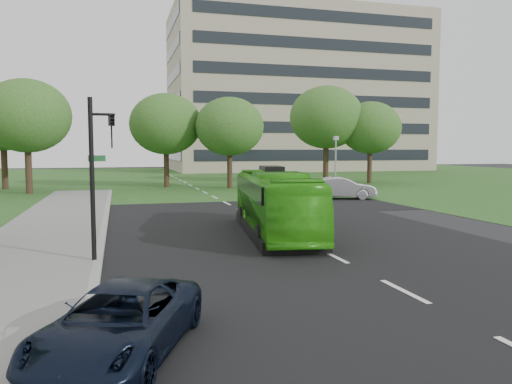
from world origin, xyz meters
TOP-DOWN VIEW (x-y plane):
  - ground at (0.00, 0.00)m, footprint 160.00×160.00m
  - street_surfaces at (-0.38, 22.75)m, footprint 120.00×120.00m
  - office_building at (21.96, 61.96)m, footprint 40.10×20.10m
  - tree_park_a at (-12.97, 24.58)m, footprint 6.48×6.48m
  - tree_park_b at (-2.36, 28.23)m, footprint 6.28×6.28m
  - tree_park_c at (2.79, 25.75)m, footprint 5.87×5.87m
  - tree_park_d at (13.41, 29.62)m, footprint 7.23×7.23m
  - tree_park_e at (17.59, 28.45)m, footprint 6.03×6.03m
  - tree_park_f at (-15.66, 29.75)m, footprint 6.67×6.67m
  - bus at (-0.50, 2.47)m, footprint 3.24×9.17m
  - sedan at (8.08, 14.66)m, footprint 4.80×2.84m
  - suv at (-6.50, -8.00)m, footprint 3.33×4.48m
  - traffic_light at (-7.05, -1.10)m, footprint 0.79×0.24m
  - camera_pole at (10.00, 19.86)m, footprint 0.37×0.32m

SIDE VIEW (x-z plane):
  - ground at x=0.00m, z-range 0.00..0.00m
  - street_surfaces at x=-0.38m, z-range -0.05..0.10m
  - suv at x=-6.50m, z-range 0.00..1.13m
  - sedan at x=8.08m, z-range 0.00..1.49m
  - bus at x=-0.50m, z-range 0.00..2.50m
  - camera_pole at x=10.00m, z-range 0.64..5.01m
  - traffic_light at x=-7.05m, z-range 0.42..5.28m
  - tree_park_c at x=2.79m, z-range 1.39..9.19m
  - tree_park_e at x=17.59m, z-range 1.44..9.48m
  - tree_park_b at x=-2.36m, z-range 1.44..9.67m
  - tree_park_a at x=-12.97m, z-range 1.54..10.14m
  - tree_park_f at x=-15.66m, z-range 1.60..10.51m
  - tree_park_d at x=13.41m, z-range 1.69..11.26m
  - office_building at x=21.96m, z-range 0.00..25.00m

